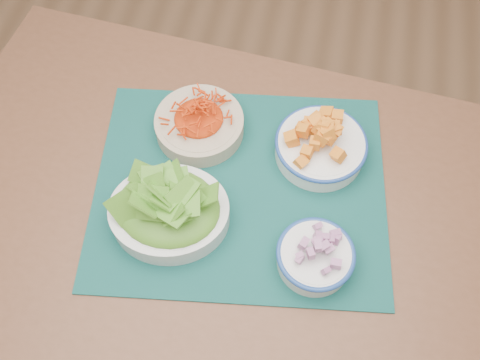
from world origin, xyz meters
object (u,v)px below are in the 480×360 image
at_px(lettuce_bowl, 168,208).
at_px(onion_bowl, 315,255).
at_px(table, 222,231).
at_px(squash_bowl, 321,143).
at_px(placemat, 240,188).
at_px(carrot_bowl, 199,122).

relative_size(lettuce_bowl, onion_bowl, 1.55).
bearing_deg(table, squash_bowl, 48.91).
bearing_deg(onion_bowl, placemat, 142.08).
relative_size(table, onion_bowl, 7.76).
distance_m(carrot_bowl, lettuce_bowl, 0.21).
relative_size(placemat, carrot_bowl, 2.45).
xyz_separation_m(table, squash_bowl, (0.17, 0.17, 0.14)).
height_order(table, lettuce_bowl, lettuce_bowl).
distance_m(carrot_bowl, squash_bowl, 0.25).
bearing_deg(squash_bowl, lettuce_bowl, -141.84).
distance_m(table, onion_bowl, 0.24).
bearing_deg(placemat, carrot_bowl, 125.23).
bearing_deg(table, placemat, 68.34).
distance_m(squash_bowl, lettuce_bowl, 0.33).
relative_size(table, squash_bowl, 6.11).
relative_size(table, carrot_bowl, 5.50).
bearing_deg(lettuce_bowl, squash_bowl, 27.04).
height_order(table, carrot_bowl, carrot_bowl).
xyz_separation_m(placemat, onion_bowl, (0.16, -0.13, 0.04)).
distance_m(table, placemat, 0.12).
bearing_deg(table, lettuce_bowl, -151.48).
xyz_separation_m(table, lettuce_bowl, (-0.09, -0.04, 0.15)).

